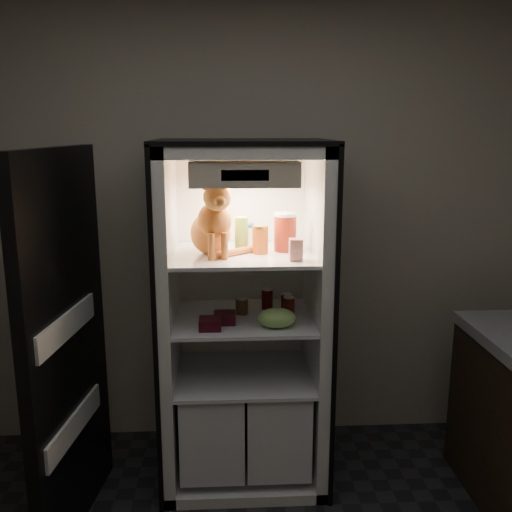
% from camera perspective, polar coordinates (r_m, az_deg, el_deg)
% --- Properties ---
extents(room_shell, '(3.60, 3.60, 3.60)m').
position_cam_1_polar(room_shell, '(1.63, 0.24, 1.62)').
color(room_shell, white).
rests_on(room_shell, floor).
extents(refrigerator, '(0.90, 0.72, 1.88)m').
position_cam_1_polar(refrigerator, '(3.20, -1.27, -8.21)').
color(refrigerator, white).
rests_on(refrigerator, floor).
extents(fridge_door, '(0.17, 0.87, 1.85)m').
position_cam_1_polar(fridge_door, '(2.87, -18.42, -8.80)').
color(fridge_door, black).
rests_on(fridge_door, floor).
extents(tabby_cat, '(0.38, 0.41, 0.42)m').
position_cam_1_polar(tabby_cat, '(2.92, -4.33, 3.09)').
color(tabby_cat, '#B45817').
rests_on(tabby_cat, refrigerator).
extents(parmesan_shaker, '(0.07, 0.07, 0.19)m').
position_cam_1_polar(parmesan_shaker, '(3.00, -1.46, 2.17)').
color(parmesan_shaker, '#238325').
rests_on(parmesan_shaker, refrigerator).
extents(mayo_tub, '(0.09, 0.09, 0.13)m').
position_cam_1_polar(mayo_tub, '(3.13, -1.05, 2.11)').
color(mayo_tub, white).
rests_on(mayo_tub, refrigerator).
extents(salsa_jar, '(0.08, 0.08, 0.15)m').
position_cam_1_polar(salsa_jar, '(2.97, 0.43, 1.67)').
color(salsa_jar, '#9B0E0E').
rests_on(salsa_jar, refrigerator).
extents(pepper_jar, '(0.12, 0.12, 0.20)m').
position_cam_1_polar(pepper_jar, '(3.03, 2.93, 2.41)').
color(pepper_jar, maroon).
rests_on(pepper_jar, refrigerator).
extents(cream_carton, '(0.06, 0.06, 0.11)m').
position_cam_1_polar(cream_carton, '(2.82, 4.00, 0.63)').
color(cream_carton, silver).
rests_on(cream_carton, refrigerator).
extents(soda_can_a, '(0.06, 0.06, 0.12)m').
position_cam_1_polar(soda_can_a, '(3.19, 1.13, -4.33)').
color(soda_can_a, black).
rests_on(soda_can_a, refrigerator).
extents(soda_can_b, '(0.06, 0.06, 0.11)m').
position_cam_1_polar(soda_can_b, '(3.11, 3.09, -4.81)').
color(soda_can_b, black).
rests_on(soda_can_b, refrigerator).
extents(soda_can_c, '(0.06, 0.06, 0.11)m').
position_cam_1_polar(soda_can_c, '(3.06, 3.31, -5.14)').
color(soda_can_c, black).
rests_on(soda_can_c, refrigerator).
extents(condiment_jar, '(0.07, 0.07, 0.10)m').
position_cam_1_polar(condiment_jar, '(3.11, -1.43, -4.95)').
color(condiment_jar, brown).
rests_on(condiment_jar, refrigerator).
extents(grape_bag, '(0.20, 0.14, 0.10)m').
position_cam_1_polar(grape_bag, '(2.91, 2.08, -6.21)').
color(grape_bag, '#74A84E').
rests_on(grape_bag, refrigerator).
extents(berry_box_left, '(0.11, 0.11, 0.06)m').
position_cam_1_polar(berry_box_left, '(2.90, -4.61, -6.77)').
color(berry_box_left, '#440B14').
rests_on(berry_box_left, refrigerator).
extents(berry_box_right, '(0.11, 0.11, 0.06)m').
position_cam_1_polar(berry_box_right, '(2.98, -3.14, -6.20)').
color(berry_box_right, '#440B14').
rests_on(berry_box_right, refrigerator).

